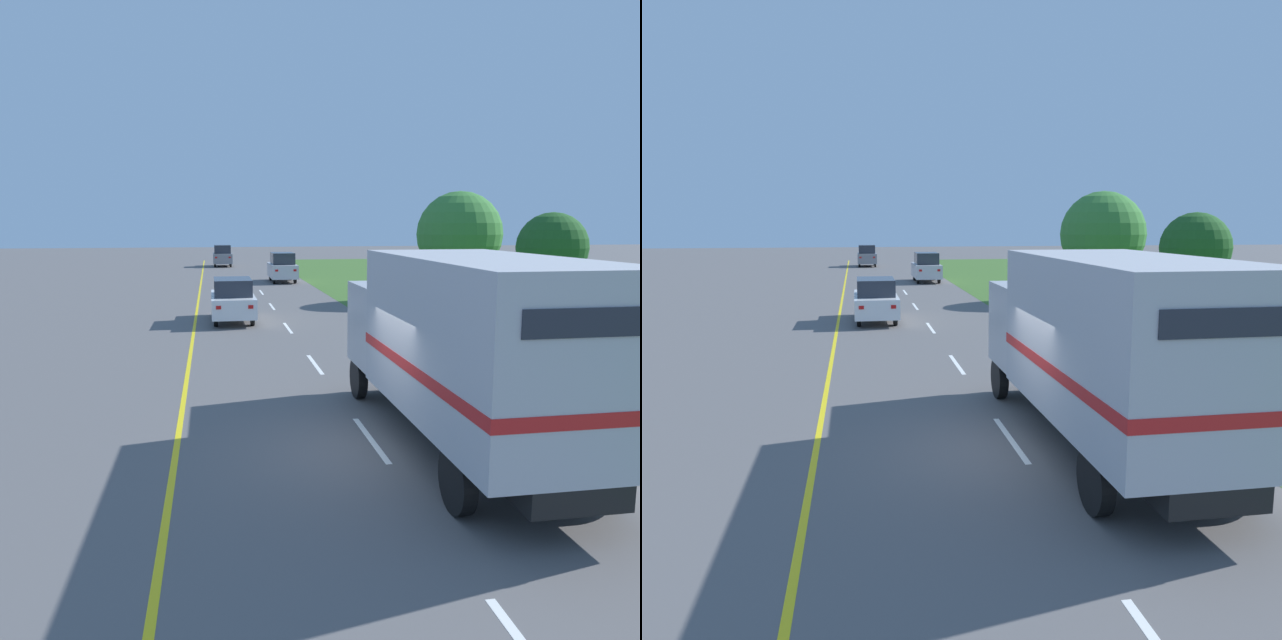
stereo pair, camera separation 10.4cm
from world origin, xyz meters
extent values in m
plane|color=#5B5959|center=(0.00, 0.00, 0.00)|extent=(200.00, 200.00, 0.00)
cube|color=#3D6628|center=(13.70, 22.38, 0.00)|extent=(20.00, 76.32, 0.01)
cube|color=yellow|center=(-3.70, 22.38, 0.00)|extent=(0.12, 76.32, 0.01)
cube|color=white|center=(0.00, 0.51, 0.00)|extent=(0.12, 2.60, 0.01)
cube|color=white|center=(0.00, 7.11, 0.00)|extent=(0.12, 2.60, 0.01)
cube|color=white|center=(0.00, 13.71, 0.00)|extent=(0.12, 2.60, 0.01)
cube|color=white|center=(0.00, 20.31, 0.00)|extent=(0.12, 2.60, 0.01)
cube|color=white|center=(0.00, 26.91, 0.00)|extent=(0.12, 2.60, 0.01)
cylinder|color=black|center=(0.45, 3.41, 0.50)|extent=(0.22, 1.00, 1.00)
cylinder|color=black|center=(2.68, 3.41, 0.50)|extent=(0.22, 1.00, 1.00)
cylinder|color=black|center=(0.45, -2.72, 0.50)|extent=(0.22, 1.00, 1.00)
cylinder|color=black|center=(2.68, -2.72, 0.50)|extent=(0.22, 1.00, 1.00)
cube|color=black|center=(1.56, 0.00, 0.68)|extent=(1.43, 8.19, 0.36)
cube|color=#B7B7BC|center=(1.56, -1.05, 2.23)|extent=(2.60, 6.09, 2.74)
cube|color=red|center=(1.56, -1.05, 1.75)|extent=(2.62, 6.11, 0.20)
cube|color=#232833|center=(1.56, -4.10, 2.99)|extent=(1.95, 0.03, 0.36)
cube|color=#B7B7BC|center=(1.56, 3.04, 1.81)|extent=(2.49, 2.10, 1.90)
cube|color=#283342|center=(1.56, 4.10, 2.05)|extent=(2.21, 0.03, 0.85)
cylinder|color=black|center=(-2.83, 17.22, 0.33)|extent=(0.16, 0.66, 0.66)
cylinder|color=black|center=(-1.36, 17.22, 0.33)|extent=(0.16, 0.66, 0.66)
cylinder|color=black|center=(-2.83, 14.57, 0.33)|extent=(0.16, 0.66, 0.66)
cylinder|color=black|center=(-1.36, 14.57, 0.33)|extent=(0.16, 0.66, 0.66)
cube|color=white|center=(-2.10, 15.89, 0.74)|extent=(1.80, 4.28, 0.82)
cube|color=#282D38|center=(-2.10, 15.72, 1.49)|extent=(1.55, 2.35, 0.69)
cube|color=red|center=(-2.73, 13.74, 0.88)|extent=(0.20, 0.03, 0.14)
cube|color=red|center=(-1.47, 13.74, 0.88)|extent=(0.20, 0.03, 0.14)
cylinder|color=black|center=(1.30, 34.84, 0.33)|extent=(0.16, 0.66, 0.66)
cylinder|color=black|center=(2.78, 34.84, 0.33)|extent=(0.16, 0.66, 0.66)
cylinder|color=black|center=(1.30, 32.21, 0.33)|extent=(0.16, 0.66, 0.66)
cylinder|color=black|center=(2.78, 32.21, 0.33)|extent=(0.16, 0.66, 0.66)
cube|color=silver|center=(2.04, 33.53, 0.81)|extent=(1.80, 4.25, 0.95)
cube|color=#282D38|center=(2.04, 33.35, 1.68)|extent=(1.55, 2.34, 0.81)
cube|color=red|center=(1.41, 31.39, 0.97)|extent=(0.20, 0.03, 0.14)
cube|color=red|center=(2.67, 31.39, 0.97)|extent=(0.20, 0.03, 0.14)
cylinder|color=black|center=(-2.59, 51.73, 0.33)|extent=(0.16, 0.66, 0.66)
cylinder|color=black|center=(-1.11, 51.73, 0.33)|extent=(0.16, 0.66, 0.66)
cylinder|color=black|center=(-2.59, 49.35, 0.33)|extent=(0.16, 0.66, 0.66)
cylinder|color=black|center=(-1.11, 49.35, 0.33)|extent=(0.16, 0.66, 0.66)
cube|color=gray|center=(-1.85, 50.54, 0.80)|extent=(1.80, 3.84, 0.94)
cube|color=#282D38|center=(-1.85, 50.39, 1.67)|extent=(1.55, 2.11, 0.80)
cube|color=red|center=(-2.48, 48.61, 0.96)|extent=(0.20, 0.03, 0.14)
cube|color=red|center=(-1.22, 48.61, 0.96)|extent=(0.20, 0.03, 0.14)
cylinder|color=#9E9EA3|center=(4.80, 8.38, 1.12)|extent=(0.09, 0.09, 2.24)
cylinder|color=#9E9EA3|center=(6.28, 8.38, 1.12)|extent=(0.09, 0.09, 2.24)
cube|color=#196B33|center=(5.54, 8.38, 1.63)|extent=(2.11, 0.06, 1.23)
cube|color=#196B33|center=(6.26, 8.38, 2.42)|extent=(0.68, 0.06, 0.32)
cube|color=silver|center=(5.54, 8.35, 1.63)|extent=(1.65, 0.02, 0.22)
cylinder|color=brown|center=(11.48, 14.02, 0.96)|extent=(0.40, 0.40, 1.92)
sphere|color=#1E511E|center=(11.48, 14.02, 3.12)|extent=(3.01, 3.01, 3.01)
cylinder|color=brown|center=(10.07, 20.84, 0.89)|extent=(0.33, 0.33, 1.77)
sphere|color=#387A33|center=(10.07, 20.84, 3.58)|extent=(4.52, 4.52, 4.52)
camera|label=1|loc=(-2.97, -10.77, 4.16)|focal=35.00mm
camera|label=2|loc=(-2.87, -10.79, 4.16)|focal=35.00mm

